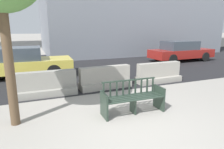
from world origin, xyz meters
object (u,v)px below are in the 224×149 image
street_bench (133,99)px  car_taxi_near (19,63)px  car_sedan_mid (181,51)px  jersey_barrier_right (158,74)px  jersey_barrier_left (47,86)px  jersey_barrier_centre (105,79)px

street_bench → car_taxi_near: 6.41m
street_bench → car_sedan_mid: 9.91m
car_taxi_near → street_bench: bearing=-62.3°
street_bench → jersey_barrier_right: (2.53, 2.44, -0.06)m
street_bench → car_sedan_mid: (7.33, 6.67, 0.30)m
jersey_barrier_left → car_taxi_near: size_ratio=0.42×
jersey_barrier_left → car_taxi_near: car_taxi_near is taller
jersey_barrier_centre → jersey_barrier_left: same height
jersey_barrier_left → car_taxi_near: 3.43m
car_sedan_mid → jersey_barrier_right: bearing=-138.6°
street_bench → car_taxi_near: (-2.98, 5.67, 0.29)m
jersey_barrier_right → car_sedan_mid: 6.41m
jersey_barrier_left → jersey_barrier_right: same height
jersey_barrier_centre → jersey_barrier_right: bearing=-1.1°
car_sedan_mid → jersey_barrier_left: bearing=-155.5°
car_sedan_mid → street_bench: bearing=-137.7°
jersey_barrier_right → car_taxi_near: size_ratio=0.43×
jersey_barrier_centre → car_taxi_near: 4.46m
jersey_barrier_right → car_sedan_mid: size_ratio=0.44×
car_taxi_near → jersey_barrier_left: bearing=-73.8°
jersey_barrier_left → car_sedan_mid: (9.36, 4.27, 0.36)m
street_bench → car_taxi_near: car_taxi_near is taller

